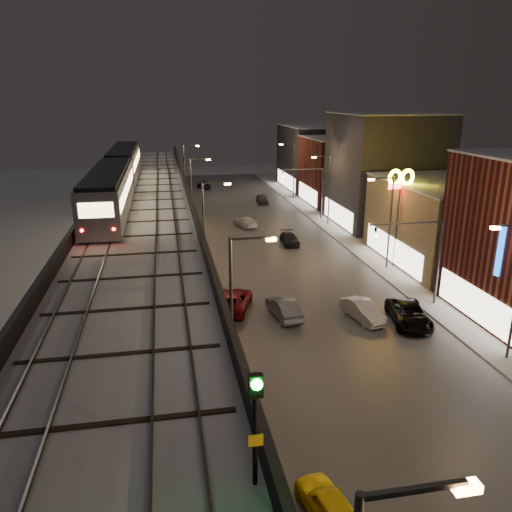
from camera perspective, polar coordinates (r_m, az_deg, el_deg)
road_surface at (r=50.94m, az=3.02°, el=-0.59°), size 17.00×120.00×0.06m
sidewalk_right at (r=54.06m, az=13.39°, el=0.07°), size 4.00×120.00×0.14m
under_viaduct_pavement at (r=49.67m, az=-12.31°, el=-1.47°), size 11.00×120.00×0.06m
elevated_viaduct at (r=45.09m, az=-12.86°, el=3.94°), size 9.00×100.00×6.30m
viaduct_trackbed at (r=45.05m, az=-12.93°, el=4.93°), size 8.40×100.00×0.32m
viaduct_parapet_streetside at (r=44.99m, az=-7.40°, el=5.82°), size 0.30×100.00×1.10m
viaduct_parapet_far at (r=45.38m, az=-18.46°, el=5.16°), size 0.30×100.00×1.10m
building_c at (r=53.47m, az=21.37°, el=3.59°), size 12.20×15.20×8.16m
building_d at (r=66.78m, az=14.53°, el=9.48°), size 12.20×13.20×14.16m
building_e at (r=79.85m, az=10.22°, el=9.57°), size 12.20×12.20×10.16m
building_f at (r=92.91m, az=7.19°, el=11.14°), size 12.20×16.20×11.16m
streetlight_left_1 at (r=27.44m, az=-2.28°, el=-5.43°), size 2.57×0.28×9.00m
streetlight_left_2 at (r=44.46m, az=-5.66°, el=3.60°), size 2.57×0.28×9.00m
streetlight_right_2 at (r=48.91m, az=14.84°, el=4.39°), size 2.56×0.28×9.00m
streetlight_left_3 at (r=62.03m, az=-7.16°, el=7.58°), size 2.57×0.28×9.00m
streetlight_right_3 at (r=65.30m, az=8.18°, el=8.04°), size 2.56×0.28×9.00m
streetlight_left_4 at (r=79.80m, az=-8.01°, el=9.79°), size 2.57×0.28×9.00m
streetlight_right_4 at (r=82.36m, az=4.18°, el=10.16°), size 2.56×0.28×9.00m
traffic_light_rig_a at (r=40.98m, az=18.87°, el=0.42°), size 6.10×0.34×7.00m
traffic_light_rig_b at (r=67.96m, az=6.63°, el=7.85°), size 6.10×0.34×7.00m
subway_train at (r=53.33m, az=-15.49°, el=8.93°), size 3.07×37.64×3.67m
rail_signal at (r=12.48m, az=-0.04°, el=-17.01°), size 0.37×0.44×3.23m
car_taxi at (r=22.08m, az=8.39°, el=-26.56°), size 2.25×4.13×1.33m
car_near_white at (r=37.98m, az=3.18°, el=-6.03°), size 2.07×4.61×1.47m
car_mid_silver at (r=39.34m, az=-2.64°, el=-5.14°), size 4.13×5.89×1.49m
car_mid_dark at (r=64.37m, az=-1.25°, el=3.89°), size 2.95×4.69×1.27m
car_far_white at (r=92.19m, az=-5.98°, el=8.07°), size 2.55×4.44×1.42m
car_onc_silver at (r=38.37m, az=12.13°, el=-6.20°), size 2.38×4.56×1.43m
car_onc_dark at (r=38.53m, az=17.09°, el=-6.45°), size 3.50×5.81×1.51m
car_onc_white at (r=56.67m, az=3.85°, el=1.92°), size 1.96×4.37×1.24m
car_onc_red at (r=78.75m, az=0.72°, el=6.50°), size 1.80×4.13×1.39m
sign_mcdonalds at (r=49.43m, az=16.16°, el=7.40°), size 2.86×0.72×9.61m
sign_carwash at (r=37.76m, az=26.56°, el=-0.33°), size 1.52×0.35×7.88m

